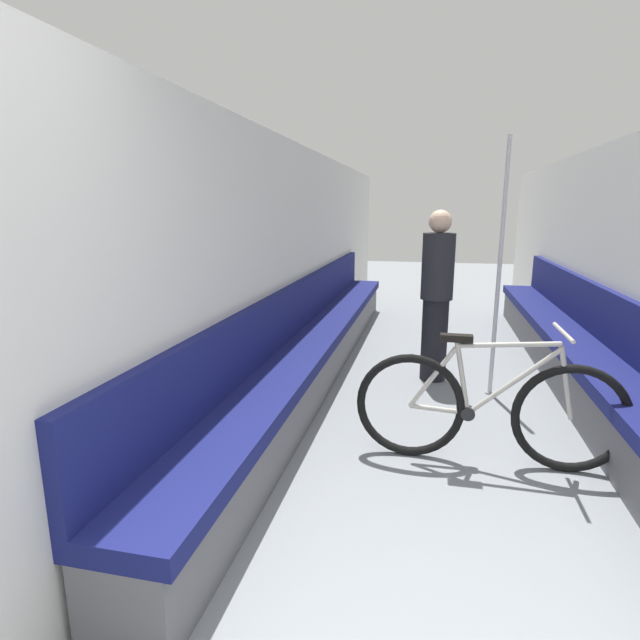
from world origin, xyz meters
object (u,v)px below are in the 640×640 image
Objects in this scene: bench_seat_row_right at (582,360)px; passenger_standing at (436,295)px; bench_seat_row_left at (317,344)px; bicycle at (488,409)px; grab_pole_near at (499,275)px.

bench_seat_row_right is 4.13× the size of passenger_standing.
bench_seat_row_left is 1.00× the size of bench_seat_row_right.
bicycle is (1.48, -1.51, 0.06)m from bench_seat_row_left.
grab_pole_near is (0.17, 1.32, 0.70)m from bicycle.
passenger_standing is at bearing 5.45° from bench_seat_row_left.
bicycle is 0.77× the size of grab_pole_near.
bench_seat_row_left is 1.83m from grab_pole_near.
passenger_standing reaches higher than bicycle.
bench_seat_row_left is at bearing 53.38° from passenger_standing.
grab_pole_near is (1.65, -0.19, 0.77)m from bench_seat_row_left.
passenger_standing is at bearing 175.20° from bench_seat_row_right.
bench_seat_row_right is at bearing 57.03° from bicycle.
bench_seat_row_right is 3.94× the size of bicycle.
bicycle is 1.05× the size of passenger_standing.
passenger_standing is (1.14, 0.11, 0.53)m from bench_seat_row_left.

